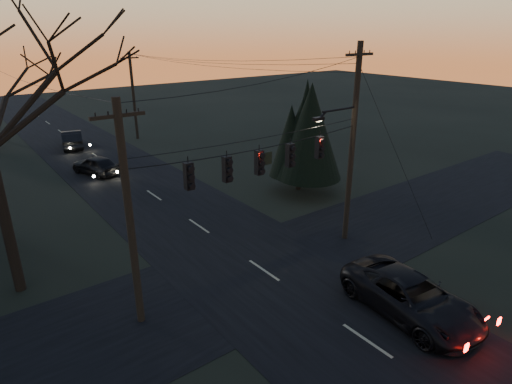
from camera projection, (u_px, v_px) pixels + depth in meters
main_road at (167, 204)px, 27.28m from camera, size 8.00×120.00×0.02m
cross_road at (264, 270)px, 19.83m from camera, size 60.00×7.00×0.02m
utility_pole_right at (344, 238)px, 22.93m from camera, size 5.00×0.30×10.00m
utility_pole_left at (141, 320)px, 16.45m from camera, size 1.80×0.30×8.50m
utility_pole_far_r at (138, 138)px, 43.79m from camera, size 1.80×0.30×8.50m
span_signal_assembly at (260, 161)px, 17.79m from camera, size 11.50×0.44×1.47m
evergreen_right at (300, 124)px, 28.33m from camera, size 4.44×4.44×7.95m
suv_near at (411, 297)px, 16.53m from camera, size 3.23×5.97×1.59m
sedan_oncoming_a at (96, 165)px, 32.75m from camera, size 2.98×4.59×1.45m
sedan_oncoming_b at (72, 139)px, 40.14m from camera, size 2.76×5.17×1.62m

